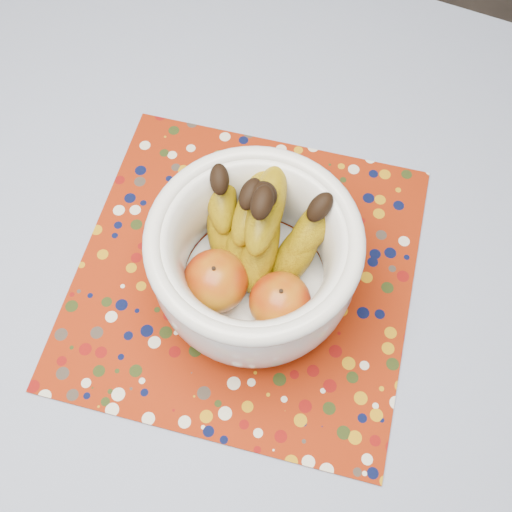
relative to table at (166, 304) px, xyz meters
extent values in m
plane|color=#2D2826|center=(0.00, 0.00, -0.67)|extent=(4.00, 4.00, 0.00)
cube|color=brown|center=(0.00, 0.00, 0.06)|extent=(1.20, 1.20, 0.04)
cylinder|color=brown|center=(-0.53, 0.53, -0.32)|extent=(0.06, 0.06, 0.71)
cube|color=slate|center=(0.00, 0.00, 0.08)|extent=(1.32, 1.32, 0.01)
cube|color=maroon|center=(0.10, 0.06, 0.09)|extent=(0.51, 0.51, 0.00)
cylinder|color=white|center=(0.12, 0.04, 0.10)|extent=(0.13, 0.13, 0.01)
cylinder|color=white|center=(0.12, 0.04, 0.11)|extent=(0.18, 0.18, 0.01)
torus|color=white|center=(0.12, 0.04, 0.23)|extent=(0.25, 0.25, 0.02)
ellipsoid|color=maroon|center=(0.09, 0.01, 0.15)|extent=(0.08, 0.08, 0.07)
ellipsoid|color=maroon|center=(0.17, 0.02, 0.15)|extent=(0.08, 0.08, 0.07)
sphere|color=black|center=(0.11, 0.09, 0.24)|extent=(0.03, 0.03, 0.03)
camera|label=1|loc=(0.25, -0.23, 0.83)|focal=42.00mm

